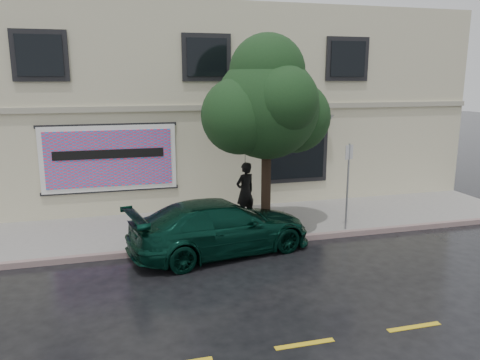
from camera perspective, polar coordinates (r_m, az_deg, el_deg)
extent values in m
plane|color=black|center=(11.67, 1.09, -10.63)|extent=(90.00, 90.00, 0.00)
cube|color=gray|center=(14.60, -2.49, -5.54)|extent=(20.00, 3.50, 0.15)
cube|color=gray|center=(12.99, -0.77, -7.83)|extent=(20.00, 0.18, 0.16)
cube|color=gold|center=(8.73, 7.90, -19.19)|extent=(19.00, 0.12, 0.01)
cube|color=beige|center=(19.58, -6.34, 9.18)|extent=(20.00, 8.00, 7.00)
cube|color=#9E9984|center=(15.60, -4.01, 8.80)|extent=(20.00, 0.12, 0.18)
cube|color=black|center=(16.70, 6.93, 3.28)|extent=(2.30, 0.10, 2.10)
cube|color=black|center=(16.64, 7.00, 3.25)|extent=(2.00, 0.05, 1.80)
cube|color=black|center=(15.36, -23.26, 13.78)|extent=(1.30, 0.05, 1.20)
cube|color=black|center=(15.52, -4.06, 14.70)|extent=(1.30, 0.05, 1.20)
cube|color=black|center=(17.21, 13.04, 14.19)|extent=(1.30, 0.05, 1.20)
cube|color=white|center=(15.45, -15.63, 2.55)|extent=(4.20, 0.06, 2.10)
cube|color=#EB3463|center=(15.41, -15.63, 2.53)|extent=(3.90, 0.04, 1.80)
cube|color=black|center=(15.68, -15.41, -1.21)|extent=(4.30, 0.10, 0.10)
cube|color=black|center=(15.34, -15.86, 6.44)|extent=(4.30, 0.10, 0.10)
cube|color=black|center=(15.36, -15.66, 3.06)|extent=(3.40, 0.02, 0.28)
imported|color=black|center=(12.41, -2.34, -5.71)|extent=(5.22, 3.10, 1.42)
imported|color=black|center=(14.60, 0.64, -1.43)|extent=(0.80, 0.68, 1.86)
imported|color=black|center=(14.34, 0.65, 3.73)|extent=(1.25, 1.25, 0.79)
cylinder|color=black|center=(13.56, 3.18, -1.03)|extent=(0.28, 0.28, 2.55)
sphere|color=black|center=(13.21, 3.30, 8.88)|extent=(2.92, 2.92, 2.92)
cylinder|color=white|center=(12.88, -12.62, -7.78)|extent=(0.29, 0.29, 0.08)
cylinder|color=white|center=(12.78, -12.68, -6.48)|extent=(0.21, 0.21, 0.54)
sphere|color=white|center=(12.69, -12.75, -5.17)|extent=(0.21, 0.21, 0.21)
cylinder|color=white|center=(12.78, -12.69, -6.38)|extent=(0.31, 0.10, 0.10)
cylinder|color=gray|center=(14.02, 12.97, -0.85)|extent=(0.06, 0.06, 2.57)
cube|color=silver|center=(13.82, 13.17, 3.34)|extent=(0.30, 0.14, 0.41)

